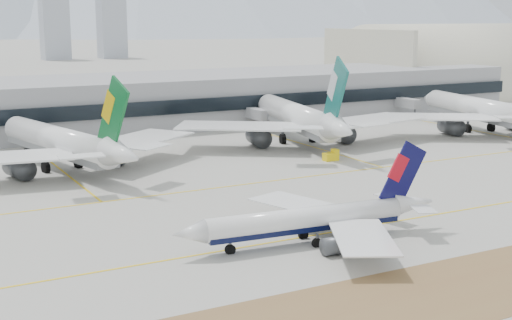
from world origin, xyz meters
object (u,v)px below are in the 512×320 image
terminal (110,103)px  hangar (450,95)px  taxiing_airliner (315,220)px  widebody_eva (63,144)px  widebody_china_air (483,111)px  widebody_cathay (299,119)px

terminal → hangar: bearing=7.4°
taxiing_airliner → widebody_eva: size_ratio=0.70×
widebody_eva → widebody_china_air: 119.21m
widebody_eva → terminal: bearing=-39.1°
widebody_eva → terminal: (27.15, 54.88, 1.55)m
taxiing_airliner → hangar: 215.24m
taxiing_airliner → widebody_eva: (-20.71, 67.77, 2.47)m
widebody_eva → widebody_china_air: (119.12, -4.58, 0.24)m
widebody_china_air → terminal: widebody_china_air is taller
taxiing_airliner → widebody_eva: 70.90m
widebody_cathay → terminal: widebody_cathay is taller
taxiing_airliner → widebody_china_air: size_ratio=0.67×
terminal → hangar: 156.05m
widebody_eva → widebody_china_air: bearing=-105.0°
widebody_cathay → widebody_china_air: 57.10m
widebody_eva → widebody_cathay: (62.77, 4.63, 0.57)m
widebody_cathay → hangar: hangar is taller
widebody_eva → widebody_china_air: widebody_china_air is taller
hangar → widebody_china_air: bearing=-128.2°
terminal → hangar: size_ratio=3.08×
hangar → widebody_cathay: bearing=-149.4°
widebody_cathay → terminal: (-35.62, 50.25, 0.98)m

